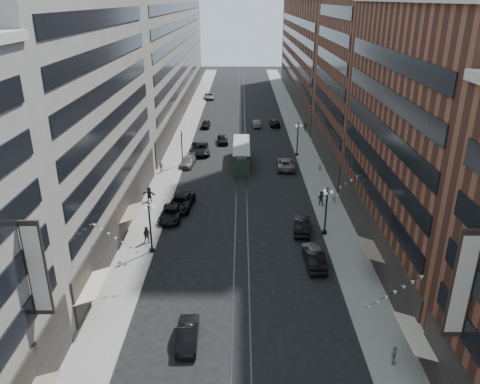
{
  "coord_description": "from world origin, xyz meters",
  "views": [
    {
      "loc": [
        -0.01,
        -14.1,
        24.31
      ],
      "look_at": [
        -0.16,
        32.33,
        5.0
      ],
      "focal_mm": 35.0,
      "sensor_mm": 36.0,
      "label": 1
    }
  ],
  "objects_px": {
    "lamppost_se_mid": "(298,138)",
    "car_10": "(302,225)",
    "car_5": "(188,335)",
    "car_11": "(286,164)",
    "pedestrian_2": "(147,235)",
    "pedestrian_8": "(320,165)",
    "car_extra_1": "(209,96)",
    "car_8": "(188,161)",
    "car_extra_0": "(315,259)",
    "streetcar": "(241,155)",
    "car_extra_2": "(201,149)",
    "car_14": "(256,123)",
    "car_9": "(206,124)",
    "pedestrian_extra_0": "(334,197)",
    "pedestrian_5": "(149,194)",
    "car_13": "(223,139)",
    "car_2": "(171,214)",
    "lamppost_sw_far": "(150,226)",
    "lamppost_sw_mid": "(182,147)",
    "pedestrian_9": "(305,127)",
    "pedestrian_7": "(321,198)",
    "car_4": "(314,253)",
    "car_12": "(275,123)",
    "pedestrian_4": "(394,355)",
    "car_7": "(181,202)",
    "lamppost_se_far": "(326,209)",
    "pedestrian_6": "(161,167)"
  },
  "relations": [
    {
      "from": "car_5",
      "to": "car_8",
      "type": "relative_size",
      "value": 0.88
    },
    {
      "from": "car_5",
      "to": "pedestrian_2",
      "type": "xyz_separation_m",
      "value": [
        -5.95,
        15.42,
        0.38
      ]
    },
    {
      "from": "car_7",
      "to": "car_extra_0",
      "type": "xyz_separation_m",
      "value": [
        14.68,
        -13.48,
        -0.02
      ]
    },
    {
      "from": "car_5",
      "to": "car_9",
      "type": "xyz_separation_m",
      "value": [
        -3.18,
        63.98,
        -0.01
      ]
    },
    {
      "from": "lamppost_se_mid",
      "to": "car_10",
      "type": "bearing_deg",
      "value": -95.03
    },
    {
      "from": "car_5",
      "to": "pedestrian_7",
      "type": "bearing_deg",
      "value": 59.68
    },
    {
      "from": "car_2",
      "to": "car_extra_0",
      "type": "xyz_separation_m",
      "value": [
        15.48,
        -10.37,
        0.07
      ]
    },
    {
      "from": "car_11",
      "to": "lamppost_sw_far",
      "type": "bearing_deg",
      "value": 60.63
    },
    {
      "from": "pedestrian_8",
      "to": "car_extra_2",
      "type": "bearing_deg",
      "value": -59.04
    },
    {
      "from": "car_2",
      "to": "pedestrian_6",
      "type": "distance_m",
      "value": 16.2
    },
    {
      "from": "pedestrian_7",
      "to": "car_extra_0",
      "type": "xyz_separation_m",
      "value": [
        -2.83,
        -14.36,
        -0.27
      ]
    },
    {
      "from": "lamppost_se_mid",
      "to": "streetcar",
      "type": "relative_size",
      "value": 0.47
    },
    {
      "from": "car_10",
      "to": "car_extra_1",
      "type": "distance_m",
      "value": 76.29
    },
    {
      "from": "lamppost_se_far",
      "to": "pedestrian_5",
      "type": "distance_m",
      "value": 22.87
    },
    {
      "from": "car_8",
      "to": "car_extra_0",
      "type": "distance_m",
      "value": 33.44
    },
    {
      "from": "car_11",
      "to": "car_9",
      "type": "bearing_deg",
      "value": -57.81
    },
    {
      "from": "car_5",
      "to": "car_11",
      "type": "distance_m",
      "value": 40.92
    },
    {
      "from": "car_extra_0",
      "to": "car_extra_1",
      "type": "height_order",
      "value": "car_extra_0"
    },
    {
      "from": "pedestrian_4",
      "to": "car_11",
      "type": "height_order",
      "value": "pedestrian_4"
    },
    {
      "from": "car_14",
      "to": "car_extra_1",
      "type": "distance_m",
      "value": 30.58
    },
    {
      "from": "car_13",
      "to": "pedestrian_8",
      "type": "bearing_deg",
      "value": -50.01
    },
    {
      "from": "pedestrian_2",
      "to": "car_5",
      "type": "bearing_deg",
      "value": -68.82
    },
    {
      "from": "car_11",
      "to": "car_extra_2",
      "type": "distance_m",
      "value": 15.55
    },
    {
      "from": "car_9",
      "to": "pedestrian_extra_0",
      "type": "xyz_separation_m",
      "value": [
        19.03,
        -37.9,
        0.3
      ]
    },
    {
      "from": "car_5",
      "to": "pedestrian_5",
      "type": "height_order",
      "value": "pedestrian_5"
    },
    {
      "from": "car_extra_1",
      "to": "lamppost_sw_mid",
      "type": "bearing_deg",
      "value": -94.51
    },
    {
      "from": "car_4",
      "to": "car_14",
      "type": "distance_m",
      "value": 52.68
    },
    {
      "from": "car_2",
      "to": "car_extra_0",
      "type": "relative_size",
      "value": 1.08
    },
    {
      "from": "car_2",
      "to": "car_extra_2",
      "type": "relative_size",
      "value": 0.86
    },
    {
      "from": "streetcar",
      "to": "car_extra_0",
      "type": "bearing_deg",
      "value": -76.82
    },
    {
      "from": "car_7",
      "to": "car_10",
      "type": "relative_size",
      "value": 1.21
    },
    {
      "from": "pedestrian_9",
      "to": "pedestrian_6",
      "type": "bearing_deg",
      "value": -119.47
    },
    {
      "from": "pedestrian_9",
      "to": "car_extra_0",
      "type": "xyz_separation_m",
      "value": [
        -5.3,
        -49.7,
        -0.15
      ]
    },
    {
      "from": "lamppost_se_mid",
      "to": "car_11",
      "type": "xyz_separation_m",
      "value": [
        -2.4,
        -6.17,
        -2.29
      ]
    },
    {
      "from": "pedestrian_8",
      "to": "pedestrian_extra_0",
      "type": "height_order",
      "value": "pedestrian_8"
    },
    {
      "from": "car_extra_1",
      "to": "car_11",
      "type": "bearing_deg",
      "value": -77.82
    },
    {
      "from": "car_9",
      "to": "pedestrian_5",
      "type": "bearing_deg",
      "value": -94.74
    },
    {
      "from": "pedestrian_9",
      "to": "lamppost_se_mid",
      "type": "bearing_deg",
      "value": -85.51
    },
    {
      "from": "car_13",
      "to": "pedestrian_extra_0",
      "type": "distance_m",
      "value": 30.86
    },
    {
      "from": "car_12",
      "to": "car_13",
      "type": "bearing_deg",
      "value": 48.5
    },
    {
      "from": "pedestrian_6",
      "to": "car_extra_2",
      "type": "xyz_separation_m",
      "value": [
        5.11,
        9.58,
        -0.16
      ]
    },
    {
      "from": "car_8",
      "to": "car_13",
      "type": "height_order",
      "value": "car_13"
    },
    {
      "from": "streetcar",
      "to": "car_extra_2",
      "type": "xyz_separation_m",
      "value": [
        -6.89,
        5.17,
        -0.63
      ]
    },
    {
      "from": "car_4",
      "to": "car_8",
      "type": "bearing_deg",
      "value": -65.27
    },
    {
      "from": "car_8",
      "to": "pedestrian_5",
      "type": "relative_size",
      "value": 2.54
    },
    {
      "from": "car_12",
      "to": "car_extra_2",
      "type": "relative_size",
      "value": 0.78
    },
    {
      "from": "pedestrian_7",
      "to": "car_10",
      "type": "bearing_deg",
      "value": 86.44
    },
    {
      "from": "pedestrian_8",
      "to": "car_extra_1",
      "type": "relative_size",
      "value": 0.32
    },
    {
      "from": "lamppost_se_far",
      "to": "pedestrian_7",
      "type": "xyz_separation_m",
      "value": [
        0.79,
        7.83,
        -2.02
      ]
    },
    {
      "from": "pedestrian_9",
      "to": "car_extra_0",
      "type": "bearing_deg",
      "value": -79.49
    }
  ]
}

